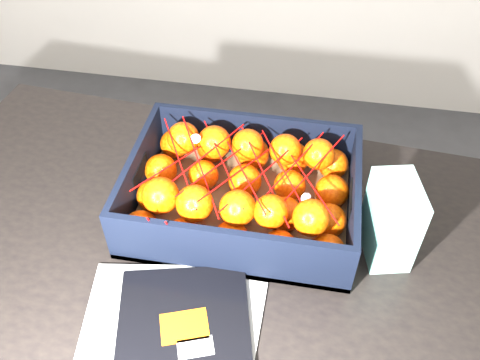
% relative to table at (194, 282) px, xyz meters
% --- Properties ---
extents(room_shell, '(3.54, 3.54, 2.50)m').
position_rel_table_xyz_m(room_shell, '(0.04, -0.16, 0.60)').
color(room_shell, beige).
rests_on(room_shell, ground).
extents(table, '(1.26, 0.89, 0.75)m').
position_rel_table_xyz_m(table, '(0.00, 0.00, 0.00)').
color(table, black).
rests_on(table, ground).
extents(magazine_stack, '(0.32, 0.32, 0.02)m').
position_rel_table_xyz_m(magazine_stack, '(0.02, -0.18, 0.11)').
color(magazine_stack, silver).
rests_on(magazine_stack, table).
extents(produce_crate, '(0.43, 0.32, 0.12)m').
position_rel_table_xyz_m(produce_crate, '(0.08, 0.12, 0.13)').
color(produce_crate, brown).
rests_on(produce_crate, table).
extents(clementine_heap, '(0.41, 0.30, 0.12)m').
position_rel_table_xyz_m(clementine_heap, '(0.07, 0.12, 0.16)').
color(clementine_heap, '#E74604').
rests_on(clementine_heap, produce_crate).
extents(mesh_net, '(0.36, 0.28, 0.09)m').
position_rel_table_xyz_m(mesh_net, '(0.07, 0.11, 0.21)').
color(mesh_net, red).
rests_on(mesh_net, clementine_heap).
extents(retail_carton, '(0.09, 0.12, 0.16)m').
position_rel_table_xyz_m(retail_carton, '(0.35, 0.07, 0.18)').
color(retail_carton, white).
rests_on(retail_carton, table).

